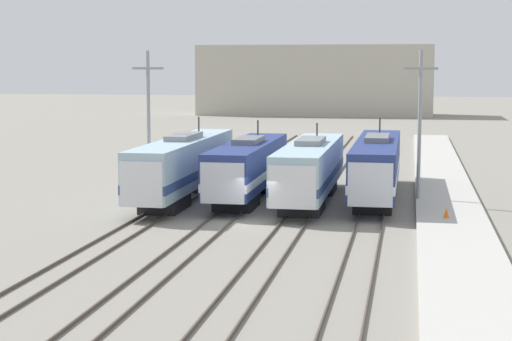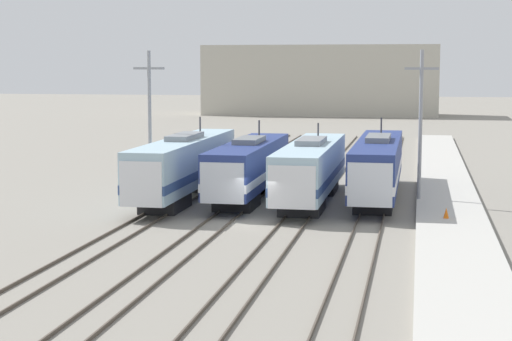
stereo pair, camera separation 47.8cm
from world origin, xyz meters
name	(u,v)px [view 1 (the left image)]	position (x,y,z in m)	size (l,w,h in m)	color
ground_plane	(256,223)	(0.00, 0.00, 0.00)	(400.00, 400.00, 0.00)	gray
rail_pair_far_left	(149,218)	(-6.36, 0.00, 0.07)	(1.51, 120.00, 0.15)	#4C4238
rail_pair_center_left	(220,221)	(-2.12, 0.00, 0.07)	(1.51, 120.00, 0.15)	#4C4238
rail_pair_center_right	(293,223)	(2.12, 0.00, 0.07)	(1.51, 120.00, 0.15)	#4C4238
rail_pair_far_right	(369,226)	(6.36, 0.00, 0.07)	(1.51, 120.00, 0.15)	#4C4238
locomotive_far_left	(182,167)	(-6.36, 7.35, 2.24)	(2.75, 18.71, 5.27)	#232326
locomotive_center_left	(247,168)	(-2.12, 8.18, 2.13)	(2.87, 16.28, 5.06)	black
locomotive_center_right	(310,170)	(2.12, 7.75, 2.16)	(2.96, 17.37, 4.94)	#232326
locomotive_far_right	(377,167)	(6.36, 9.90, 2.20)	(2.80, 18.67, 5.22)	black
catenary_tower_left	(149,119)	(-8.99, 8.61, 5.28)	(2.15, 0.24, 9.90)	gray
catenary_tower_right	(420,122)	(9.09, 8.61, 5.28)	(2.15, 0.24, 9.90)	gray
platform	(454,227)	(10.96, 0.00, 0.18)	(4.00, 120.00, 0.36)	#B7B5AD
traffic_cone	(446,213)	(10.62, 1.61, 0.66)	(0.32, 0.32, 0.61)	orange
depot_building	(316,80)	(-8.43, 106.35, 6.20)	(41.30, 12.76, 12.39)	#B2AD9E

